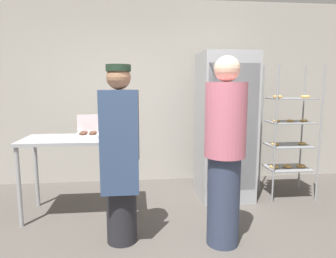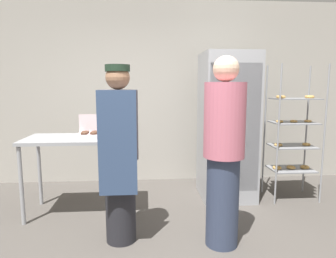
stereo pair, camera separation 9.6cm
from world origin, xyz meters
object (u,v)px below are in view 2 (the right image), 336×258
at_px(baking_rack, 293,135).
at_px(person_baker, 119,153).
at_px(refrigerator, 227,127).
at_px(person_customer, 224,152).
at_px(donut_box, 90,134).
at_px(blender_pitcher, 115,125).

height_order(baking_rack, person_baker, baking_rack).
height_order(refrigerator, baking_rack, refrigerator).
distance_m(person_baker, person_customer, 0.96).
xyz_separation_m(donut_box, blender_pitcher, (0.27, 0.18, 0.08)).
distance_m(refrigerator, person_baker, 1.71).
bearing_deg(person_baker, blender_pitcher, 98.12).
bearing_deg(donut_box, person_baker, -59.12).
distance_m(blender_pitcher, person_baker, 0.84).
relative_size(refrigerator, donut_box, 6.90).
height_order(refrigerator, blender_pitcher, refrigerator).
xyz_separation_m(refrigerator, baking_rack, (0.85, -0.11, -0.10)).
distance_m(donut_box, blender_pitcher, 0.33).
xyz_separation_m(blender_pitcher, person_baker, (0.12, -0.82, -0.16)).
relative_size(blender_pitcher, person_baker, 0.17).
bearing_deg(refrigerator, person_customer, -106.64).
bearing_deg(person_baker, refrigerator, 39.43).
bearing_deg(donut_box, baking_rack, 7.35).
xyz_separation_m(refrigerator, donut_box, (-1.70, -0.44, -0.01)).
relative_size(baking_rack, donut_box, 6.34).
bearing_deg(refrigerator, donut_box, -165.45).
bearing_deg(person_customer, blender_pitcher, 138.06).
bearing_deg(person_baker, person_customer, -8.44).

